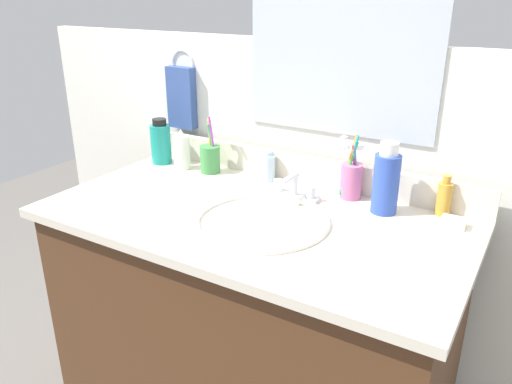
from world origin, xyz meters
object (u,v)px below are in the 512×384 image
Objects in this scene: bottle_oil_amber at (444,198)px; bottle_gel_clear at (268,167)px; hand_towel at (182,98)px; bottle_shampoo_blue at (386,181)px; cup_pink at (351,179)px; bottle_mouthwash_teal at (161,143)px; faucet at (293,190)px; bottle_lotion_white at (182,151)px; cup_green at (210,158)px; soap_bar at (454,222)px.

bottle_gel_clear is at bearing -178.72° from bottle_oil_amber.
bottle_shampoo_blue is at bearing -8.32° from hand_towel.
bottle_gel_clear is (0.40, -0.06, -0.17)m from hand_towel.
bottle_oil_amber is at bearing 3.14° from cup_pink.
hand_towel is at bearing 79.06° from bottle_mouthwash_teal.
cup_pink is (0.29, -0.00, 0.01)m from bottle_gel_clear.
bottle_shampoo_blue reaches higher than faucet.
faucet is at bearing -146.59° from cup_pink.
bottle_oil_amber is at bearing 24.16° from bottle_shampoo_blue.
faucet is 0.78× the size of bottle_shampoo_blue.
bottle_mouthwash_teal reaches higher than bottle_gel_clear.
bottle_lotion_white reaches higher than bottle_oil_amber.
cup_pink reaches higher than bottle_gel_clear.
faucet is 1.12× the size of bottle_lotion_white.
bottle_mouthwash_teal is 0.84× the size of cup_green.
bottle_shampoo_blue is at bearing -0.88° from bottle_mouthwash_teal.
faucet is at bearing -170.65° from bottle_shampoo_blue.
bottle_lotion_white is at bearing -169.36° from cup_green.
hand_towel is 0.18m from bottle_mouthwash_teal.
bottle_lotion_white is (-0.46, 0.04, 0.03)m from faucet.
cup_pink is 1.02× the size of cup_green.
bottle_gel_clear is at bearing 175.14° from soap_bar.
hand_towel is at bearing 173.43° from soap_bar.
bottle_oil_amber is 0.09m from soap_bar.
soap_bar is (1.00, -0.11, -0.21)m from hand_towel.
bottle_lotion_white is at bearing -6.25° from bottle_mouthwash_teal.
bottle_shampoo_blue is (0.26, 0.04, 0.07)m from faucet.
faucet is 0.36m from cup_green.
bottle_shampoo_blue is 0.21m from soap_bar.
bottle_shampoo_blue is 0.13m from cup_pink.
bottle_shampoo_blue is at bearing 9.35° from faucet.
bottle_lotion_white reaches higher than bottle_gel_clear.
soap_bar is at bearing 5.85° from faucet.
hand_towel is 1.02m from soap_bar.
hand_towel is 2.19× the size of bottle_gel_clear.
cup_pink is at bearing -0.46° from bottle_gel_clear.
hand_towel reaches higher than soap_bar.
cup_green is at bearing -176.64° from bottle_oil_amber.
hand_towel is 0.27m from cup_green.
bottle_shampoo_blue reaches higher than cup_green.
bottle_shampoo_blue is at bearing -23.24° from cup_pink.
bottle_mouthwash_teal is 0.79× the size of bottle_shampoo_blue.
bottle_gel_clear is 0.52× the size of cup_green.
bottle_lotion_white is (0.08, -0.12, -0.16)m from hand_towel.
soap_bar is at bearing -4.86° from bottle_gel_clear.
bottle_lotion_white is at bearing -170.54° from bottle_gel_clear.
hand_towel is at bearing 171.68° from bottle_shampoo_blue.
bottle_oil_amber is 0.76m from cup_green.
faucet is (0.54, -0.16, -0.19)m from hand_towel.
bottle_oil_amber is at bearing 3.36° from cup_green.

